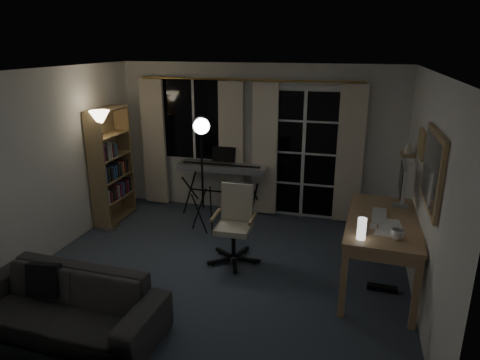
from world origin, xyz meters
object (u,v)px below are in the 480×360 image
Objects in this scene: keyboard_piano at (222,168)px; mug at (398,233)px; sofa at (62,296)px; torchiere_lamp at (101,135)px; bookshelf at (109,168)px; office_chair at (236,216)px; desk at (383,228)px; studio_light at (201,139)px; monitor at (402,181)px.

mug is (2.48, -2.09, 0.11)m from keyboard_piano.
sofa is at bearing -100.32° from keyboard_piano.
torchiere_lamp is 0.91× the size of sofa.
mug is (3.95, -1.10, -0.54)m from torchiere_lamp.
torchiere_lamp is 1.89m from keyboard_piano.
bookshelf is 1.79× the size of office_chair.
torchiere_lamp is at bearing -66.88° from bookshelf.
keyboard_piano is at bearing 149.11° from desk.
bookshelf is at bearing 113.75° from sofa.
bookshelf is 1.00× the size of studio_light.
monitor is (4.04, -0.15, -0.30)m from torchiere_lamp.
keyboard_piano is 2.38× the size of monitor.
monitor is at bearing 69.36° from desk.
bookshelf is at bearing 160.56° from mug.
keyboard_piano is 2.87m from desk.
keyboard_piano is 3.32m from sofa.
torchiere_lamp is 1.45m from studio_light.
office_chair is 0.62× the size of desk.
torchiere_lamp is at bearing 174.04° from desk.
monitor is (1.96, 0.23, 0.56)m from office_chair.
keyboard_piano is 3.25m from mug.
bookshelf is at bearing 169.58° from desk.
keyboard_piano is 2.84m from monitor.
torchiere_lamp is at bearing -179.22° from monitor.
sofa is (-1.20, -1.87, -0.20)m from office_chair.
office_chair is 1.79m from desk.
mug is at bearing -75.79° from desk.
torchiere_lamp is at bearing 164.43° from mug.
monitor is at bearing 35.66° from sofa.
office_chair is at bearing 175.85° from desk.
keyboard_piano is 0.80× the size of studio_light.
torchiere_lamp is 13.15× the size of mug.
torchiere_lamp is at bearing 163.00° from studio_light.
studio_light is 2.87m from mug.
bookshelf is 1.12× the size of desk.
mug is (1.87, -0.72, 0.32)m from office_chair.
monitor reaches higher than office_chair.
desk is (1.77, -0.22, 0.14)m from office_chair.
bookshelf is 1.74m from keyboard_piano.
torchiere_lamp is (0.15, -0.35, 0.60)m from bookshelf.
monitor is (0.20, 0.45, 0.42)m from desk.
office_chair is at bearing -66.01° from keyboard_piano.
office_chair reaches higher than mug.
studio_light is 2.65m from monitor.
desk is (3.85, -0.60, -0.71)m from torchiere_lamp.
office_chair is 1.65× the size of monitor.
torchiere_lamp is 3.96m from desk.
monitor reaches higher than keyboard_piano.
desk is 11.66× the size of mug.
bookshelf is at bearing 149.79° from studio_light.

